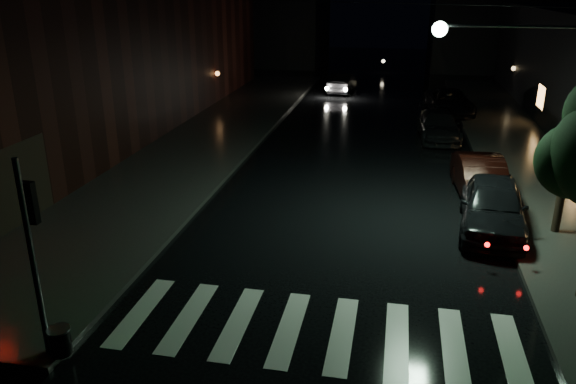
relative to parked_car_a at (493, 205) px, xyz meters
The scene contains 14 objects.
ground 10.42m from the parked_car_a, 137.00° to the right, with size 120.00×120.00×0.00m, color black.
sidewalk_left 14.39m from the parked_car_a, 151.24° to the left, with size 6.00×44.00×0.15m, color #282826.
sidewalk_right 7.36m from the parked_car_a, 70.86° to the left, with size 4.00×44.00×0.15m, color #282826.
building_left 21.70m from the parked_car_a, 155.54° to the left, with size 10.00×36.00×7.00m, color black.
building_far_left 41.92m from the parked_car_a, 114.90° to the left, with size 14.00×10.00×8.00m, color black.
building_far_right 38.54m from the parked_car_a, 80.42° to the left, with size 14.00×10.00×7.00m, color black.
crosswalk 8.07m from the parked_car_a, 124.93° to the right, with size 9.00×3.00×0.01m, color beige.
signal_pole_corner 12.98m from the parked_car_a, 138.75° to the right, with size 0.68×0.61×4.20m.
utility_pole 3.98m from the parked_car_a, ahead, with size 4.92×0.44×8.00m.
parked_car_a is the anchor object (origin of this frame).
parked_car_b 2.94m from the parked_car_a, 90.00° to the left, with size 1.55×4.45×1.47m, color black.
parked_car_c 11.17m from the parked_car_a, 95.45° to the left, with size 1.89×4.65×1.35m, color black.
parked_car_d 17.05m from the parked_car_a, 90.46° to the left, with size 2.39×5.19×1.44m, color black.
oncoming_car 23.99m from the parked_car_a, 107.22° to the left, with size 1.46×4.17×1.38m, color black.
Camera 1 is at (4.47, -10.11, 7.32)m, focal length 35.00 mm.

